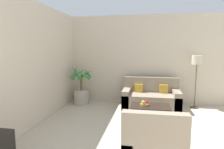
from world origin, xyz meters
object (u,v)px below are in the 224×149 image
Objects in this scene: potted_palm at (81,91)px; sofa_loveseat at (151,98)px; fruit_bowl at (145,105)px; armchair at (154,145)px; coffee_table at (150,107)px; floor_lamp at (197,64)px; apple_red at (147,102)px; orange_fruit at (144,102)px; apple_green at (143,102)px; ottoman at (156,130)px.

potted_palm is 0.76× the size of sofa_loveseat.
armchair is at bearing -84.73° from fruit_bowl.
coffee_table is 1.04× the size of armchair.
coffee_table is at bearing -135.53° from floor_lamp.
potted_palm is at bearing 178.02° from sofa_loveseat.
apple_red is 0.10m from orange_fruit.
floor_lamp is at bearing 11.28° from sofa_loveseat.
floor_lamp is at bearing 67.77° from armchair.
sofa_loveseat is at bearing 78.23° from apple_green.
coffee_table is at bearing 95.46° from ottoman.
apple_red is at bearing 47.69° from orange_fruit.
apple_green is at bearing -139.42° from floor_lamp.
sofa_loveseat is at bearing 91.86° from ottoman.
sofa_loveseat reaches higher than apple_green.
armchair is (-0.00, -2.79, -0.01)m from sofa_loveseat.
floor_lamp reaches higher than fruit_bowl.
fruit_bowl is at bearing -43.18° from apple_green.
coffee_table is 14.04× the size of apple_red.
potted_palm is at bearing 150.24° from fruit_bowl.
apple_red reaches higher than coffee_table.
potted_palm reaches higher than apple_red.
sofa_loveseat is at bearing 80.35° from orange_fruit.
apple_green reaches higher than fruit_bowl.
potted_palm is 2.04× the size of ottoman.
coffee_table is 11.24× the size of orange_fruit.
floor_lamp is at bearing 42.55° from apple_red.
ottoman is at bearing -75.42° from orange_fruit.
orange_fruit is at bearing -72.56° from apple_green.
potted_palm is 14.80× the size of orange_fruit.
armchair reaches higher than coffee_table.
apple_green is (-0.17, 0.01, 0.13)m from coffee_table.
floor_lamp is at bearing 62.64° from ottoman.
floor_lamp is 22.55× the size of apple_green.
apple_green is (-0.21, -0.99, 0.16)m from sofa_loveseat.
sofa_loveseat is at bearing -1.98° from potted_palm.
orange_fruit is at bearing 95.92° from armchair.
sofa_loveseat is 1.02m from apple_green.
sofa_loveseat reaches higher than ottoman.
armchair is (-1.24, -3.04, -0.98)m from floor_lamp.
ottoman is at bearing -44.13° from potted_palm.
apple_red is 1.07m from ottoman.
apple_red is 1.81m from armchair.
orange_fruit is (0.02, -0.08, 0.01)m from apple_green.
armchair is at bearing -89.08° from coffee_table.
orange_fruit reaches higher than apple_red.
apple_red is at bearing 32.93° from fruit_bowl.
potted_palm is 2.25m from apple_red.
sofa_loveseat is 24.32× the size of apple_red.
coffee_table is (-0.03, -1.00, 0.03)m from sofa_loveseat.
floor_lamp reaches higher than orange_fruit.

